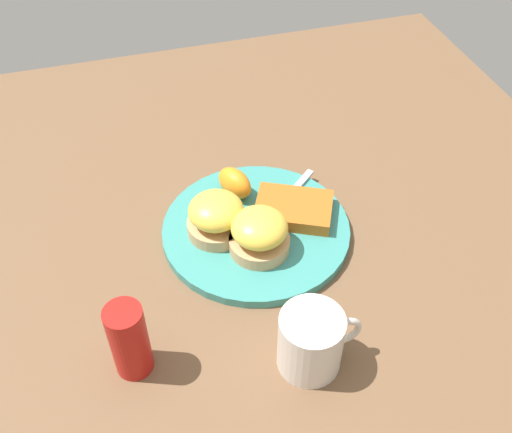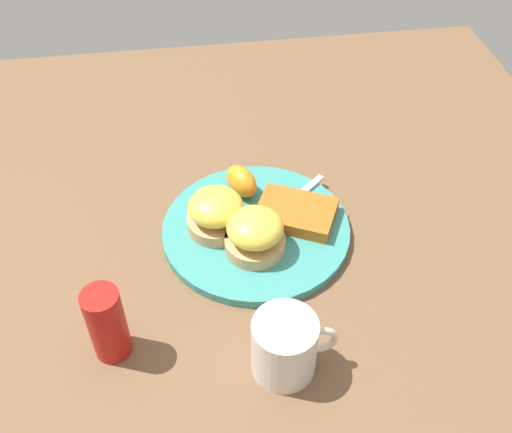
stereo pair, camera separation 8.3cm
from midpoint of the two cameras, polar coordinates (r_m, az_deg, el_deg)
name	(u,v)px [view 2 (the right image)]	position (r m, az deg, el deg)	size (l,w,h in m)	color
ground_plane	(256,233)	(0.86, 2.78, -1.75)	(1.10, 1.10, 0.00)	brown
plate	(256,230)	(0.85, 2.80, -1.43)	(0.27, 0.27, 0.01)	teal
sandwich_benedict_left	(216,212)	(0.83, -0.96, 0.27)	(0.08, 0.08, 0.06)	tan
sandwich_benedict_right	(255,233)	(0.80, 2.89, -1.77)	(0.08, 0.08, 0.06)	tan
hashbrown_patty	(296,212)	(0.86, 6.61, 0.25)	(0.11, 0.08, 0.02)	#AC5D1D
orange_wedge	(241,181)	(0.88, 1.30, 3.25)	(0.06, 0.04, 0.04)	orange
fork	(274,217)	(0.86, 4.49, -0.19)	(0.16, 0.15, 0.00)	silver
cup	(283,347)	(0.69, 6.10, -12.43)	(0.10, 0.08, 0.08)	silver
condiment_bottle	(107,324)	(0.71, -10.73, -10.20)	(0.04, 0.04, 0.10)	#B21914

